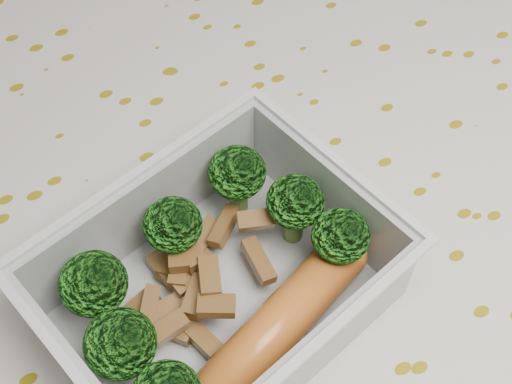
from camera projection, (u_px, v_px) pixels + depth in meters
name	position (u px, v px, depth m)	size (l,w,h in m)	color
dining_table	(266.00, 275.00, 0.50)	(1.40, 0.90, 0.75)	brown
tablecloth	(267.00, 239.00, 0.46)	(1.46, 0.96, 0.19)	silver
lunch_container	(219.00, 290.00, 0.37)	(0.20, 0.17, 0.06)	silver
broccoli_florets	(198.00, 267.00, 0.36)	(0.16, 0.13, 0.05)	#608C3F
meat_pile	(188.00, 280.00, 0.38)	(0.11, 0.08, 0.03)	brown
sausage	(270.00, 334.00, 0.36)	(0.14, 0.07, 0.03)	#C56523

